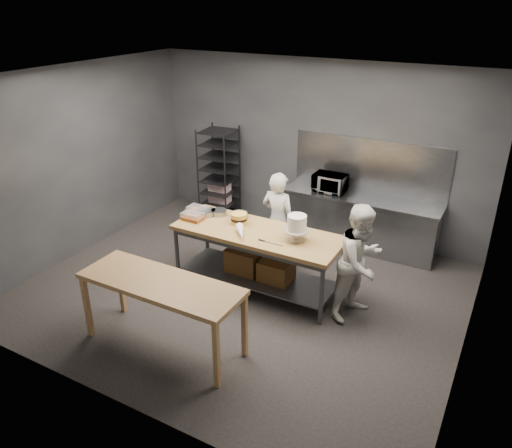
{
  "coord_description": "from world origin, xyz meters",
  "views": [
    {
      "loc": [
        3.15,
        -5.3,
        3.93
      ],
      "look_at": [
        0.15,
        0.15,
        1.05
      ],
      "focal_mm": 35.0,
      "sensor_mm": 36.0,
      "label": 1
    }
  ],
  "objects_px": {
    "chef_right": "(361,262)",
    "microwave": "(330,183)",
    "work_table": "(258,253)",
    "chef_behind": "(278,221)",
    "layer_cake": "(239,219)",
    "near_counter": "(161,288)",
    "speed_rack": "(219,175)",
    "frosted_cake_stand": "(297,225)"
  },
  "relations": [
    {
      "from": "speed_rack",
      "to": "chef_right",
      "type": "distance_m",
      "value": 3.81
    },
    {
      "from": "chef_right",
      "to": "layer_cake",
      "type": "bearing_deg",
      "value": 109.77
    },
    {
      "from": "chef_behind",
      "to": "frosted_cake_stand",
      "type": "bearing_deg",
      "value": 135.75
    },
    {
      "from": "near_counter",
      "to": "layer_cake",
      "type": "xyz_separation_m",
      "value": [
        0.0,
        1.78,
        0.19
      ]
    },
    {
      "from": "speed_rack",
      "to": "frosted_cake_stand",
      "type": "distance_m",
      "value": 3.13
    },
    {
      "from": "work_table",
      "to": "microwave",
      "type": "xyz_separation_m",
      "value": [
        0.29,
        1.97,
        0.48
      ]
    },
    {
      "from": "layer_cake",
      "to": "chef_behind",
      "type": "bearing_deg",
      "value": 64.26
    },
    {
      "from": "speed_rack",
      "to": "layer_cake",
      "type": "bearing_deg",
      "value": -50.26
    },
    {
      "from": "near_counter",
      "to": "speed_rack",
      "type": "xyz_separation_m",
      "value": [
        -1.5,
        3.6,
        0.04
      ]
    },
    {
      "from": "work_table",
      "to": "chef_behind",
      "type": "bearing_deg",
      "value": 93.27
    },
    {
      "from": "layer_cake",
      "to": "speed_rack",
      "type": "bearing_deg",
      "value": 129.74
    },
    {
      "from": "work_table",
      "to": "layer_cake",
      "type": "xyz_separation_m",
      "value": [
        -0.35,
        0.08,
        0.43
      ]
    },
    {
      "from": "microwave",
      "to": "chef_right",
      "type": "bearing_deg",
      "value": -58.29
    },
    {
      "from": "near_counter",
      "to": "chef_behind",
      "type": "xyz_separation_m",
      "value": [
        0.31,
        2.43,
        -0.04
      ]
    },
    {
      "from": "work_table",
      "to": "chef_right",
      "type": "xyz_separation_m",
      "value": [
        1.48,
        0.06,
        0.22
      ]
    },
    {
      "from": "chef_right",
      "to": "frosted_cake_stand",
      "type": "distance_m",
      "value": 0.95
    },
    {
      "from": "chef_right",
      "to": "frosted_cake_stand",
      "type": "xyz_separation_m",
      "value": [
        -0.88,
        -0.08,
        0.36
      ]
    },
    {
      "from": "chef_behind",
      "to": "layer_cake",
      "type": "xyz_separation_m",
      "value": [
        -0.31,
        -0.64,
        0.22
      ]
    },
    {
      "from": "frosted_cake_stand",
      "to": "layer_cake",
      "type": "xyz_separation_m",
      "value": [
        -0.95,
        0.09,
        -0.15
      ]
    },
    {
      "from": "chef_behind",
      "to": "chef_right",
      "type": "distance_m",
      "value": 1.65
    },
    {
      "from": "work_table",
      "to": "frosted_cake_stand",
      "type": "relative_size",
      "value": 6.56
    },
    {
      "from": "work_table",
      "to": "speed_rack",
      "type": "bearing_deg",
      "value": 134.48
    },
    {
      "from": "near_counter",
      "to": "chef_right",
      "type": "height_order",
      "value": "chef_right"
    },
    {
      "from": "speed_rack",
      "to": "microwave",
      "type": "xyz_separation_m",
      "value": [
        2.15,
        0.08,
        0.19
      ]
    },
    {
      "from": "work_table",
      "to": "speed_rack",
      "type": "relative_size",
      "value": 1.37
    },
    {
      "from": "near_counter",
      "to": "work_table",
      "type": "bearing_deg",
      "value": 78.21
    },
    {
      "from": "chef_behind",
      "to": "layer_cake",
      "type": "distance_m",
      "value": 0.75
    },
    {
      "from": "near_counter",
      "to": "frosted_cake_stand",
      "type": "height_order",
      "value": "frosted_cake_stand"
    },
    {
      "from": "work_table",
      "to": "frosted_cake_stand",
      "type": "height_order",
      "value": "frosted_cake_stand"
    },
    {
      "from": "microwave",
      "to": "chef_behind",
      "type": "bearing_deg",
      "value": -105.02
    },
    {
      "from": "speed_rack",
      "to": "chef_behind",
      "type": "distance_m",
      "value": 2.16
    },
    {
      "from": "chef_right",
      "to": "microwave",
      "type": "xyz_separation_m",
      "value": [
        -1.18,
        1.91,
        0.26
      ]
    },
    {
      "from": "chef_right",
      "to": "speed_rack",
      "type": "bearing_deg",
      "value": 81.53
    },
    {
      "from": "layer_cake",
      "to": "work_table",
      "type": "bearing_deg",
      "value": -12.68
    },
    {
      "from": "microwave",
      "to": "layer_cake",
      "type": "bearing_deg",
      "value": -108.82
    },
    {
      "from": "near_counter",
      "to": "speed_rack",
      "type": "relative_size",
      "value": 1.14
    },
    {
      "from": "work_table",
      "to": "speed_rack",
      "type": "distance_m",
      "value": 2.67
    },
    {
      "from": "work_table",
      "to": "chef_behind",
      "type": "relative_size",
      "value": 1.55
    },
    {
      "from": "speed_rack",
      "to": "chef_behind",
      "type": "relative_size",
      "value": 1.13
    },
    {
      "from": "microwave",
      "to": "frosted_cake_stand",
      "type": "bearing_deg",
      "value": -81.36
    },
    {
      "from": "chef_right",
      "to": "microwave",
      "type": "bearing_deg",
      "value": 52.02
    },
    {
      "from": "chef_right",
      "to": "work_table",
      "type": "bearing_deg",
      "value": 112.71
    }
  ]
}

